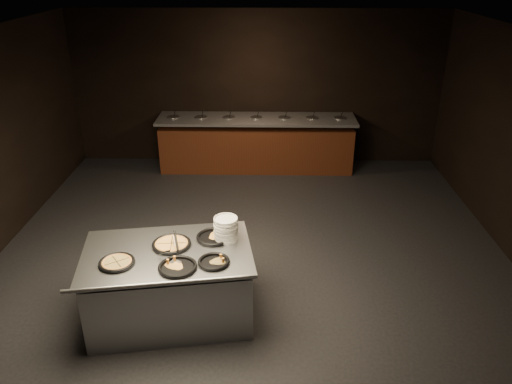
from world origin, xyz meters
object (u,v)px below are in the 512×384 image
Objects in this scene: serving_counter at (170,286)px; plate_stack at (226,229)px; pan_veggie_whole at (117,262)px; pan_cheese_whole at (172,244)px.

serving_counter is 0.89m from plate_stack.
pan_veggie_whole is (-1.09, -0.52, -0.11)m from plate_stack.
pan_cheese_whole is (-0.59, -0.15, -0.11)m from plate_stack.
plate_stack is 0.62m from pan_cheese_whole.
plate_stack is at bearing 25.62° from pan_veggie_whole.
pan_cheese_whole is (0.03, 0.12, 0.47)m from serving_counter.
plate_stack is at bearing 14.26° from pan_cheese_whole.
pan_cheese_whole is (0.50, 0.37, 0.00)m from pan_veggie_whole.
plate_stack reaches higher than pan_cheese_whole.
pan_veggie_whole is (-0.47, -0.25, 0.47)m from serving_counter.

